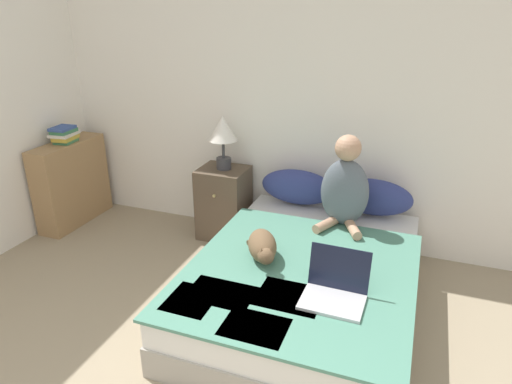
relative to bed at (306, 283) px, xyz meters
name	(u,v)px	position (x,y,z in m)	size (l,w,h in m)	color
wall_back	(291,92)	(-0.44, 1.04, 1.08)	(5.25, 0.05, 2.55)	white
bed	(306,283)	(0.00, 0.00, 0.00)	(1.40, 1.92, 0.39)	#9E998E
pillow_near	(297,187)	(-0.31, 0.84, 0.34)	(0.62, 0.21, 0.30)	navy
pillow_far	(373,197)	(0.31, 0.84, 0.34)	(0.62, 0.21, 0.30)	navy
person_sitting	(345,188)	(0.12, 0.58, 0.49)	(0.36, 0.35, 0.70)	slate
cat_tabby	(263,246)	(-0.27, -0.12, 0.29)	(0.32, 0.49, 0.18)	brown
laptop_open	(335,290)	(0.26, -0.39, 0.25)	(0.35, 0.32, 0.27)	#B7B7BC
nightstand	(224,203)	(-0.96, 0.78, 0.13)	(0.41, 0.39, 0.63)	brown
table_lamp	(223,133)	(-0.95, 0.79, 0.76)	(0.24, 0.24, 0.46)	#38383D
bookshelf	(72,183)	(-2.42, 0.56, 0.20)	(0.24, 0.76, 0.78)	#99754C
book_stack_top	(64,134)	(-2.42, 0.56, 0.66)	(0.21, 0.26, 0.15)	#3D7A51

